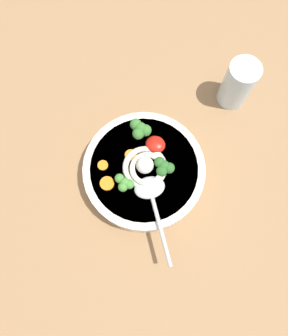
# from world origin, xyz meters

# --- Properties ---
(table_slab) EXTENTS (1.18, 1.18, 0.03)m
(table_slab) POSITION_xyz_m (0.00, 0.00, 0.01)
(table_slab) COLOR #936D47
(table_slab) RESTS_ON ground
(soup_bowl) EXTENTS (0.25, 0.25, 0.05)m
(soup_bowl) POSITION_xyz_m (0.03, -0.03, 0.05)
(soup_bowl) COLOR silver
(soup_bowl) RESTS_ON table_slab
(noodle_pile) EXTENTS (0.10, 0.10, 0.04)m
(noodle_pile) POSITION_xyz_m (0.04, -0.03, 0.09)
(noodle_pile) COLOR silver
(noodle_pile) RESTS_ON soup_bowl
(soup_spoon) EXTENTS (0.13, 0.16, 0.02)m
(soup_spoon) POSITION_xyz_m (0.07, -0.08, 0.09)
(soup_spoon) COLOR #B7B7BC
(soup_spoon) RESTS_ON soup_bowl
(chili_sauce_dollop) EXTENTS (0.04, 0.04, 0.02)m
(chili_sauce_dollop) POSITION_xyz_m (0.04, 0.02, 0.09)
(chili_sauce_dollop) COLOR #B2190F
(chili_sauce_dollop) RESTS_ON soup_bowl
(broccoli_floret_near_spoon) EXTENTS (0.05, 0.04, 0.04)m
(broccoli_floret_near_spoon) POSITION_xyz_m (-0.00, 0.03, 0.10)
(broccoli_floret_near_spoon) COLOR #7A9E60
(broccoli_floret_near_spoon) RESTS_ON soup_bowl
(broccoli_floret_front) EXTENTS (0.04, 0.04, 0.03)m
(broccoli_floret_front) POSITION_xyz_m (0.07, -0.02, 0.10)
(broccoli_floret_front) COLOR #7A9E60
(broccoli_floret_front) RESTS_ON soup_bowl
(broccoli_floret_right) EXTENTS (0.04, 0.03, 0.03)m
(broccoli_floret_right) POSITION_xyz_m (0.01, -0.08, 0.10)
(broccoli_floret_right) COLOR #7A9E60
(broccoli_floret_right) RESTS_ON soup_bowl
(carrot_slice_extra_b) EXTENTS (0.03, 0.03, 0.01)m
(carrot_slice_extra_b) POSITION_xyz_m (-0.02, -0.09, 0.08)
(carrot_slice_extra_b) COLOR orange
(carrot_slice_extra_b) RESTS_ON soup_bowl
(carrot_slice_extra_a) EXTENTS (0.02, 0.02, 0.00)m
(carrot_slice_extra_a) POSITION_xyz_m (-0.04, -0.06, 0.08)
(carrot_slice_extra_a) COLOR orange
(carrot_slice_extra_a) RESTS_ON soup_bowl
(carrot_slice_center) EXTENTS (0.02, 0.02, 0.01)m
(carrot_slice_center) POSITION_xyz_m (-0.00, -0.02, 0.08)
(carrot_slice_center) COLOR orange
(carrot_slice_center) RESTS_ON soup_bowl
(drinking_glass) EXTENTS (0.07, 0.07, 0.11)m
(drinking_glass) POSITION_xyz_m (0.15, 0.22, 0.08)
(drinking_glass) COLOR silver
(drinking_glass) RESTS_ON table_slab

